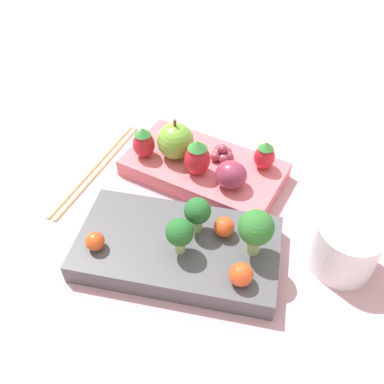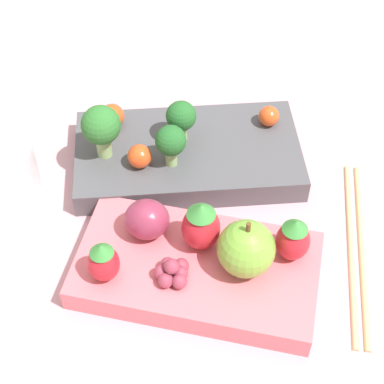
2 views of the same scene
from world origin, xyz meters
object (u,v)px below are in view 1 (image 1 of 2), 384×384
(bento_box_savoury, at_px, (178,249))
(cherry_tomato_0, at_px, (224,227))
(bento_box_fruit, at_px, (204,169))
(broccoli_floret_2, at_px, (256,229))
(strawberry_2, at_px, (197,158))
(apple, at_px, (175,141))
(plum, at_px, (231,175))
(broccoli_floret_1, at_px, (180,233))
(broccoli_floret_0, at_px, (197,212))
(drinking_cup, at_px, (346,248))
(strawberry_0, at_px, (265,156))
(chopsticks_pair, at_px, (96,168))
(cherry_tomato_2, at_px, (95,241))
(grape_cluster, at_px, (222,154))
(strawberry_1, at_px, (144,143))
(cherry_tomato_1, at_px, (241,274))

(bento_box_savoury, xyz_separation_m, cherry_tomato_0, (-0.04, -0.03, 0.03))
(bento_box_fruit, bearing_deg, broccoli_floret_2, 130.10)
(bento_box_fruit, height_order, cherry_tomato_0, cherry_tomato_0)
(cherry_tomato_0, distance_m, strawberry_2, 0.11)
(strawberry_2, bearing_deg, broccoli_floret_2, 135.96)
(apple, relative_size, plum, 1.45)
(broccoli_floret_1, height_order, plum, broccoli_floret_1)
(broccoli_floret_0, height_order, drinking_cup, broccoli_floret_0)
(strawberry_0, relative_size, plum, 1.05)
(bento_box_fruit, bearing_deg, strawberry_0, -165.15)
(drinking_cup, relative_size, chopsticks_pair, 0.34)
(broccoli_floret_0, bearing_deg, cherry_tomato_0, -171.18)
(cherry_tomato_2, relative_size, strawberry_2, 0.41)
(chopsticks_pair, bearing_deg, bento_box_fruit, -163.31)
(cherry_tomato_2, bearing_deg, chopsticks_pair, -58.11)
(cherry_tomato_0, height_order, chopsticks_pair, cherry_tomato_0)
(broccoli_floret_2, relative_size, plum, 1.46)
(broccoli_floret_1, bearing_deg, bento_box_savoury, -54.34)
(bento_box_savoury, height_order, strawberry_0, strawberry_0)
(broccoli_floret_0, xyz_separation_m, broccoli_floret_1, (0.01, 0.04, 0.00))
(strawberry_2, distance_m, grape_cluster, 0.05)
(bento_box_savoury, relative_size, drinking_cup, 3.48)
(broccoli_floret_0, bearing_deg, strawberry_0, -107.39)
(strawberry_0, height_order, strawberry_2, strawberry_2)
(strawberry_0, xyz_separation_m, strawberry_2, (0.08, 0.04, 0.00))
(broccoli_floret_2, relative_size, strawberry_1, 1.28)
(cherry_tomato_0, xyz_separation_m, strawberry_0, (-0.01, -0.13, 0.01))
(strawberry_0, xyz_separation_m, plum, (0.03, 0.05, -0.00))
(cherry_tomato_2, distance_m, strawberry_1, 0.17)
(broccoli_floret_1, distance_m, plum, 0.12)
(bento_box_savoury, relative_size, broccoli_floret_2, 4.16)
(cherry_tomato_1, bearing_deg, grape_cluster, -65.90)
(broccoli_floret_1, height_order, chopsticks_pair, broccoli_floret_1)
(strawberry_1, bearing_deg, broccoli_floret_0, 139.44)
(apple, height_order, plum, apple)
(strawberry_2, bearing_deg, drinking_cup, 162.48)
(broccoli_floret_2, bearing_deg, cherry_tomato_2, 19.98)
(bento_box_fruit, height_order, strawberry_1, strawberry_1)
(broccoli_floret_2, distance_m, chopsticks_pair, 0.27)
(broccoli_floret_1, xyz_separation_m, chopsticks_pair, (0.17, -0.11, -0.05))
(broccoli_floret_2, relative_size, strawberry_0, 1.39)
(bento_box_savoury, distance_m, chopsticks_pair, 0.19)
(cherry_tomato_0, bearing_deg, apple, -46.04)
(strawberry_1, distance_m, grape_cluster, 0.11)
(cherry_tomato_1, height_order, chopsticks_pair, cherry_tomato_1)
(bento_box_fruit, bearing_deg, strawberry_1, 10.87)
(broccoli_floret_2, xyz_separation_m, strawberry_2, (0.10, -0.10, -0.01))
(bento_box_savoury, bearing_deg, strawberry_2, -79.39)
(strawberry_2, relative_size, drinking_cup, 0.74)
(cherry_tomato_1, xyz_separation_m, plum, (0.05, -0.14, 0.00))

